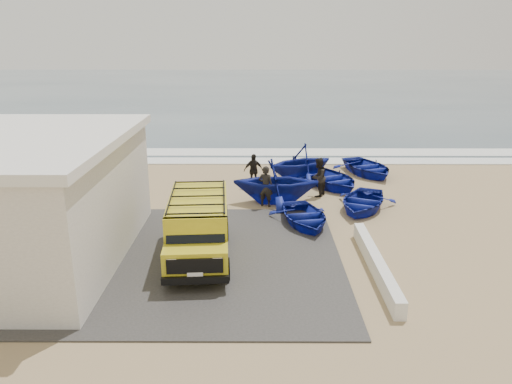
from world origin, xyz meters
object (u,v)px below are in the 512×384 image
object	(u,v)px
boat_near_left	(304,216)
boat_far_right	(367,167)
boat_mid_left	(276,181)
building	(0,199)
boat_mid_right	(331,178)
fisherman_front	(266,186)
van	(198,225)
fisherman_middle	(318,177)
fisherman_back	(253,170)
boat_near_right	(362,202)
parapet	(376,264)
boat_far_left	(301,162)

from	to	relation	value
boat_near_left	boat_far_right	distance (m)	8.83
boat_mid_left	boat_far_right	distance (m)	7.23
building	boat_mid_right	xyz separation A→B (m)	(12.36, 8.69, -1.74)
building	fisherman_front	distance (m)	10.65
van	boat_mid_left	bearing A→B (deg)	60.26
fisherman_middle	boat_near_left	bearing A→B (deg)	14.48
boat_far_right	fisherman_back	world-z (taller)	fisherman_back
boat_near_right	boat_mid_right	xyz separation A→B (m)	(-0.90, 3.60, 0.04)
fisherman_middle	parapet	bearing A→B (deg)	35.88
boat_mid_right	fisherman_front	size ratio (longest dim) A/B	2.18
parapet	building	bearing A→B (deg)	175.42
boat_near_right	fisherman_front	world-z (taller)	fisherman_front
building	fisherman_back	distance (m)	12.14
van	boat_far_right	size ratio (longest dim) A/B	1.29
boat_mid_right	building	bearing A→B (deg)	-168.95
parapet	boat_mid_right	world-z (taller)	boat_mid_right
boat_near_left	fisherman_front	bearing A→B (deg)	112.97
van	boat_near_left	distance (m)	5.09
parapet	boat_near_right	xyz separation A→B (m)	(0.76, 6.10, 0.11)
boat_mid_left	fisherman_middle	size ratio (longest dim) A/B	2.06
van	fisherman_back	distance (m)	8.73
fisherman_back	boat_near_right	bearing A→B (deg)	-52.75
fisherman_front	fisherman_middle	distance (m)	2.96
boat_near_right	fisherman_middle	bearing A→B (deg)	154.04
boat_far_left	boat_mid_right	bearing A→B (deg)	21.07
fisherman_front	fisherman_middle	bearing A→B (deg)	-128.46
boat_far_right	boat_near_right	bearing A→B (deg)	-122.34
building	boat_near_left	xyz separation A→B (m)	(10.53, 3.26, -1.80)
building	boat_far_left	xyz separation A→B (m)	(10.90, 9.91, -1.18)
parapet	boat_far_left	size ratio (longest dim) A/B	1.61
fisherman_back	boat_mid_right	bearing A→B (deg)	-15.97
boat_mid_left	fisherman_front	distance (m)	0.72
parapet	boat_mid_right	size ratio (longest dim) A/B	1.47
boat_near_left	boat_mid_right	world-z (taller)	boat_mid_right
boat_mid_right	boat_near_left	bearing A→B (deg)	-132.65
parapet	fisherman_middle	bearing A→B (deg)	96.86
van	boat_mid_right	bearing A→B (deg)	51.95
van	boat_far_left	xyz separation A→B (m)	(4.31, 9.79, -0.19)
parapet	van	world-z (taller)	van
van	fisherman_back	size ratio (longest dim) A/B	3.05
boat_far_right	fisherman_back	distance (m)	6.76
boat_mid_right	fisherman_back	bearing A→B (deg)	156.45
boat_far_left	fisherman_back	xyz separation A→B (m)	(-2.50, -1.26, -0.12)
building	boat_far_right	bearing A→B (deg)	36.82
fisherman_back	boat_near_left	bearing A→B (deg)	-85.01
building	boat_far_left	size ratio (longest dim) A/B	2.53
boat_near_left	parapet	bearing A→B (deg)	-75.85
boat_near_left	fisherman_front	size ratio (longest dim) A/B	1.87
boat_near_right	fisherman_back	world-z (taller)	fisherman_back
building	van	bearing A→B (deg)	1.09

